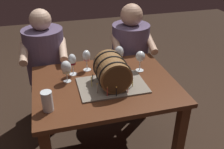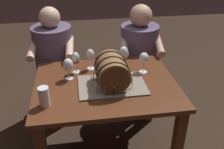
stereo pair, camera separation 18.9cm
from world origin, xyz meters
The scene contains 10 objects.
dining_table centered at (0.00, 0.00, 0.61)m, with size 1.10×0.86×0.73m.
barrel_cake centered at (0.04, -0.05, 0.84)m, with size 0.51×0.35×0.25m.
wine_glass_red centered at (-0.22, 0.21, 0.86)m, with size 0.06×0.06×0.18m.
wine_glass_empty centered at (0.33, 0.13, 0.86)m, with size 0.08×0.08×0.18m.
wine_glass_amber centered at (0.19, 0.25, 0.85)m, with size 0.08×0.08×0.19m.
wine_glass_rose centered at (-0.10, 0.25, 0.85)m, with size 0.07×0.07×0.18m.
wine_glass_white centered at (-0.28, 0.11, 0.85)m, with size 0.08×0.08×0.18m.
beer_pint centered at (-0.44, -0.23, 0.80)m, with size 0.07×0.07×0.14m.
person_seated_left centered at (-0.43, 0.65, 0.56)m, with size 0.42×0.50×1.17m.
person_seated_right centered at (0.43, 0.65, 0.56)m, with size 0.44×0.52×1.16m.
Camera 2 is at (-0.21, -1.68, 1.76)m, focal length 40.64 mm.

